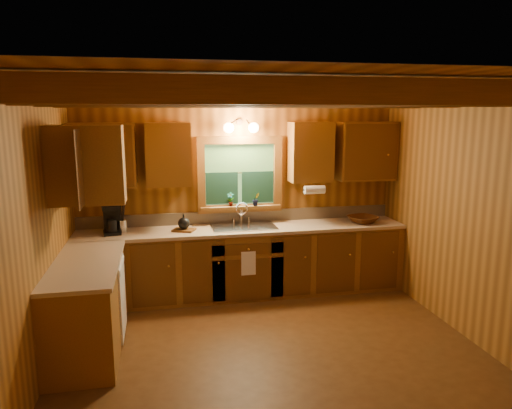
{
  "coord_description": "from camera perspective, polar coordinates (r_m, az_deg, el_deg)",
  "views": [
    {
      "loc": [
        -1.03,
        -4.25,
        2.35
      ],
      "look_at": [
        0.0,
        0.8,
        1.35
      ],
      "focal_mm": 33.33,
      "sensor_mm": 36.0,
      "label": 1
    }
  ],
  "objects": [
    {
      "name": "potted_plant_right",
      "position": [
        6.26,
        -0.0,
        0.64
      ],
      "size": [
        0.11,
        0.1,
        0.17
      ],
      "primitive_type": "imported",
      "rotation": [
        0.0,
        0.0,
        0.32
      ],
      "color": "#583312",
      "rests_on": "window_sill"
    },
    {
      "name": "teakettle",
      "position": [
        5.98,
        -8.66,
        -2.23
      ],
      "size": [
        0.15,
        0.15,
        0.19
      ],
      "rotation": [
        0.0,
        0.0,
        -0.23
      ],
      "color": "black",
      "rests_on": "cutting_board"
    },
    {
      "name": "cutting_board",
      "position": [
        6.0,
        -8.64,
        -3.03
      ],
      "size": [
        0.32,
        0.28,
        0.02
      ],
      "primitive_type": "cube",
      "rotation": [
        0.0,
        0.0,
        -0.4
      ],
      "color": "#583312",
      "rests_on": "countertop"
    },
    {
      "name": "countertop",
      "position": [
        5.76,
        -5.67,
        -3.86
      ],
      "size": [
        4.2,
        2.24,
        0.04
      ],
      "color": "tan",
      "rests_on": "base_cabinets"
    },
    {
      "name": "potted_plant_left",
      "position": [
        6.24,
        -3.08,
        0.64
      ],
      "size": [
        0.11,
        0.08,
        0.18
      ],
      "primitive_type": "imported",
      "rotation": [
        0.0,
        0.0,
        -0.17
      ],
      "color": "#583312",
      "rests_on": "window_sill"
    },
    {
      "name": "dish_towel",
      "position": [
        5.9,
        -0.91,
        -7.08
      ],
      "size": [
        0.18,
        0.01,
        0.3
      ],
      "primitive_type": "cube",
      "color": "white",
      "rests_on": "base_cabinets"
    },
    {
      "name": "upper_cabinets",
      "position": [
        5.72,
        -6.84,
        5.78
      ],
      "size": [
        4.19,
        1.77,
        0.78
      ],
      "color": "brown",
      "rests_on": "room"
    },
    {
      "name": "base_cabinets",
      "position": [
        5.88,
        -5.72,
        -8.12
      ],
      "size": [
        4.2,
        2.22,
        0.86
      ],
      "color": "brown",
      "rests_on": "ground"
    },
    {
      "name": "sink",
      "position": [
        6.13,
        -1.5,
        -3.13
      ],
      "size": [
        0.82,
        0.48,
        0.43
      ],
      "color": "silver",
      "rests_on": "countertop"
    },
    {
      "name": "backsplash",
      "position": [
        6.37,
        -1.95,
        -1.44
      ],
      "size": [
        4.2,
        0.02,
        0.16
      ],
      "primitive_type": "cube",
      "color": "tan",
      "rests_on": "room"
    },
    {
      "name": "paper_towel_roll",
      "position": [
        6.18,
        7.03,
        1.77
      ],
      "size": [
        0.27,
        0.11,
        0.11
      ],
      "primitive_type": "cylinder",
      "rotation": [
        0.0,
        1.57,
        0.0
      ],
      "color": "white",
      "rests_on": "upper_cabinets"
    },
    {
      "name": "coffee_maker",
      "position": [
        6.04,
        -16.93,
        -1.7
      ],
      "size": [
        0.2,
        0.26,
        0.36
      ],
      "rotation": [
        0.0,
        0.0,
        0.16
      ],
      "color": "black",
      "rests_on": "countertop"
    },
    {
      "name": "window_sill",
      "position": [
        6.28,
        -1.86,
        -0.32
      ],
      "size": [
        1.06,
        0.14,
        0.04
      ],
      "primitive_type": "cube",
      "color": "brown",
      "rests_on": "room"
    },
    {
      "name": "wicker_basket",
      "position": [
        6.5,
        12.71,
        -1.77
      ],
      "size": [
        0.46,
        0.46,
        0.09
      ],
      "primitive_type": "imported",
      "rotation": [
        0.0,
        0.0,
        0.26
      ],
      "color": "#48230C",
      "rests_on": "countertop"
    },
    {
      "name": "window",
      "position": [
        6.26,
        -1.95,
        3.43
      ],
      "size": [
        1.12,
        0.08,
        1.0
      ],
      "color": "brown",
      "rests_on": "room"
    },
    {
      "name": "utensil_crock",
      "position": [
        6.09,
        -15.8,
        -2.4
      ],
      "size": [
        0.12,
        0.12,
        0.35
      ],
      "rotation": [
        0.0,
        0.0,
        0.2
      ],
      "color": "silver",
      "rests_on": "countertop"
    },
    {
      "name": "wall_sconce",
      "position": [
        6.09,
        -1.8,
        9.23
      ],
      "size": [
        0.45,
        0.21,
        0.17
      ],
      "color": "black",
      "rests_on": "room"
    },
    {
      "name": "dishwasher_panel",
      "position": [
        5.31,
        -15.74,
        -10.65
      ],
      "size": [
        0.02,
        0.6,
        0.8
      ],
      "primitive_type": "cube",
      "color": "white",
      "rests_on": "base_cabinets"
    },
    {
      "name": "ceiling_beams",
      "position": [
        4.38,
        2.14,
        12.8
      ],
      "size": [
        4.2,
        2.54,
        0.18
      ],
      "color": "brown",
      "rests_on": "room"
    },
    {
      "name": "room",
      "position": [
        4.5,
        2.03,
        -2.53
      ],
      "size": [
        4.2,
        4.2,
        4.2
      ],
      "color": "#533214",
      "rests_on": "ground"
    }
  ]
}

